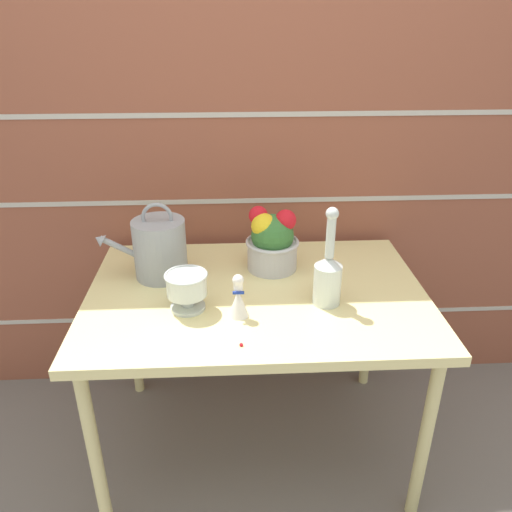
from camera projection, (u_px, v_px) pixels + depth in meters
ground_plane at (257, 441)px, 2.12m from camera, size 12.00×12.00×0.00m
brick_wall at (250, 157)px, 2.09m from camera, size 3.60×0.08×2.20m
patio_table at (257, 306)px, 1.83m from camera, size 1.22×0.83×0.74m
watering_can at (159, 248)px, 1.85m from camera, size 0.34×0.20×0.29m
crystal_pedestal_bowl at (187, 287)px, 1.66m from camera, size 0.14×0.14×0.13m
flower_planter at (272, 241)px, 1.91m from camera, size 0.21×0.21×0.25m
glass_decanter at (328, 275)px, 1.68m from camera, size 0.10×0.10×0.35m
figurine_vase at (238, 299)px, 1.63m from camera, size 0.07×0.07×0.15m
fallen_petal at (241, 345)px, 1.50m from camera, size 0.01×0.01×0.01m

